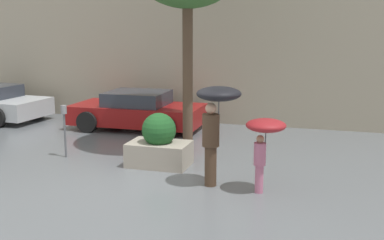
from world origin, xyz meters
The scene contains 7 objects.
ground_plane centered at (0.00, 0.00, 0.00)m, with size 40.00×40.00×0.00m, color slate.
building_facade centered at (0.00, 6.50, 3.00)m, with size 18.00×0.30×6.00m.
planter_box centered at (-0.01, 1.45, 0.49)m, with size 1.35×0.87×1.19m.
person_adult centered at (1.51, 0.46, 1.47)m, with size 0.85×0.85×1.96m.
person_child centered at (2.47, 0.36, 1.13)m, with size 0.74×0.74×1.41m.
parked_car_near centered at (-1.99, 4.91, 0.54)m, with size 3.89×2.05×1.13m.
parking_meter centered at (-2.39, 1.47, 0.90)m, with size 0.14×0.14×1.25m.
Camera 1 is at (3.65, -8.26, 3.10)m, focal length 45.00 mm.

